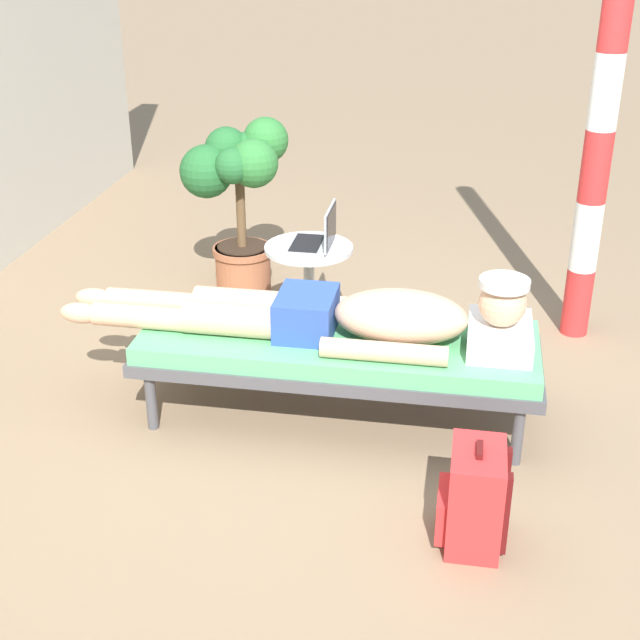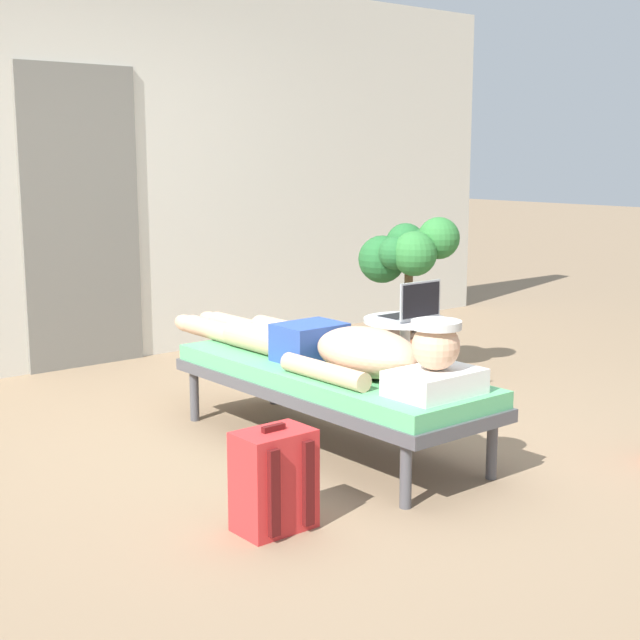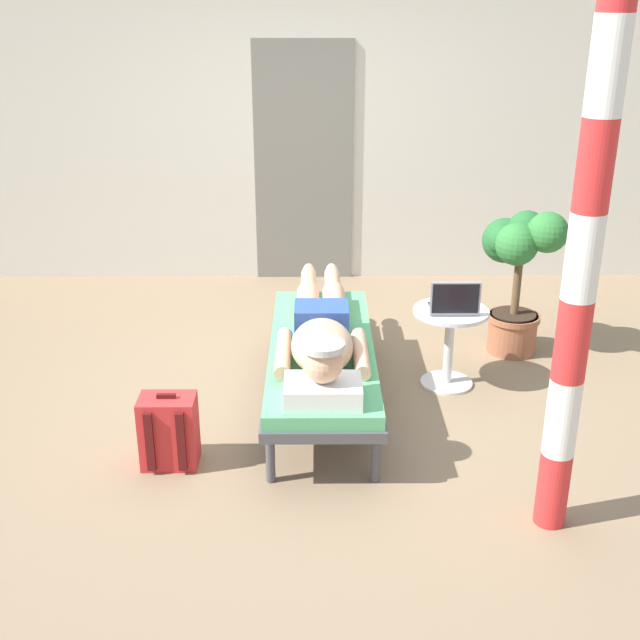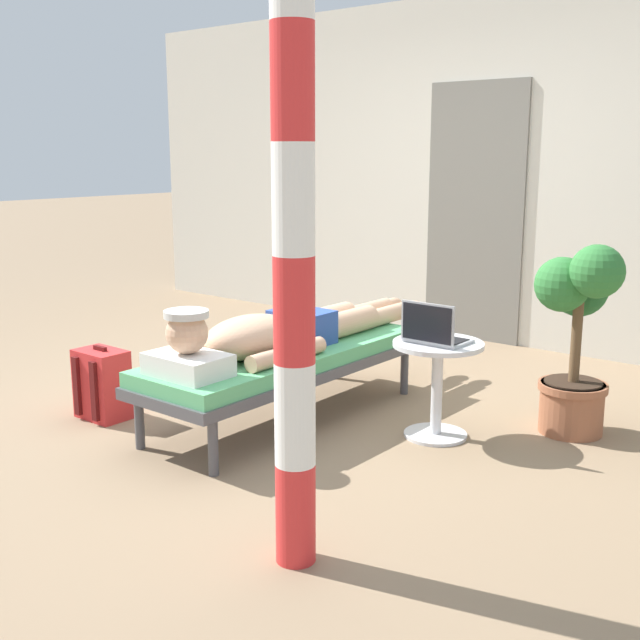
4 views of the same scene
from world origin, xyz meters
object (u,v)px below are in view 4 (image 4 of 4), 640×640
object	(u,v)px
lounge_chair	(285,360)
laptop	(434,333)
backpack	(103,385)
porch_post	(293,199)
side_table	(437,373)
person_reclining	(279,332)
potted_plant	(579,313)

from	to	relation	value
lounge_chair	laptop	distance (m)	0.89
backpack	porch_post	xyz separation A→B (m)	(1.92, -0.53, 1.15)
side_table	porch_post	bearing A→B (deg)	-79.54
person_reclining	lounge_chair	bearing A→B (deg)	90.00
lounge_chair	backpack	world-z (taller)	backpack
person_reclining	side_table	xyz separation A→B (m)	(0.82, 0.34, -0.16)
porch_post	lounge_chair	bearing A→B (deg)	132.83
laptop	potted_plant	size ratio (longest dim) A/B	0.29
lounge_chair	person_reclining	xyz separation A→B (m)	(0.00, -0.05, 0.17)
side_table	potted_plant	world-z (taller)	potted_plant
lounge_chair	side_table	distance (m)	0.87
lounge_chair	side_table	world-z (taller)	side_table
laptop	potted_plant	world-z (taller)	potted_plant
side_table	backpack	size ratio (longest dim) A/B	1.23
side_table	laptop	distance (m)	0.23
person_reclining	backpack	distance (m)	1.07
laptop	potted_plant	distance (m)	0.80
person_reclining	laptop	size ratio (longest dim) A/B	7.00
side_table	backpack	world-z (taller)	side_table
lounge_chair	laptop	bearing A→B (deg)	16.31
porch_post	backpack	bearing A→B (deg)	164.48
lounge_chair	porch_post	xyz separation A→B (m)	(1.09, -1.18, 1.00)
person_reclining	laptop	distance (m)	0.87
laptop	side_table	bearing A→B (deg)	90.00
side_table	potted_plant	xyz separation A→B (m)	(0.54, 0.53, 0.31)
lounge_chair	backpack	xyz separation A→B (m)	(-0.82, -0.65, -0.15)
backpack	laptop	bearing A→B (deg)	28.31
laptop	porch_post	bearing A→B (deg)	-79.17
side_table	laptop	bearing A→B (deg)	-90.00
laptop	backpack	world-z (taller)	laptop
potted_plant	porch_post	distance (m)	2.13
side_table	backpack	distance (m)	1.90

